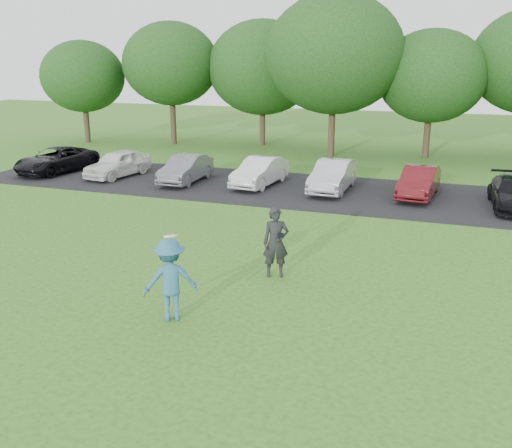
{
  "coord_description": "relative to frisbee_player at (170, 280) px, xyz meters",
  "views": [
    {
      "loc": [
        4.65,
        -9.58,
        5.41
      ],
      "look_at": [
        0.0,
        3.5,
        1.3
      ],
      "focal_mm": 40.0,
      "sensor_mm": 36.0,
      "label": 1
    }
  ],
  "objects": [
    {
      "name": "ground",
      "position": [
        0.78,
        -0.3,
        -0.9
      ],
      "size": [
        100.0,
        100.0,
        0.0
      ],
      "primitive_type": "plane",
      "color": "#2F651D",
      "rests_on": "ground"
    },
    {
      "name": "tree_row",
      "position": [
        2.29,
        22.46,
        4.01
      ],
      "size": [
        42.39,
        9.85,
        8.64
      ],
      "color": "#38281C",
      "rests_on": "ground"
    },
    {
      "name": "frisbee_player",
      "position": [
        0.0,
        0.0,
        0.0
      ],
      "size": [
        1.33,
        1.2,
        1.98
      ],
      "color": "#31688B",
      "rests_on": "ground"
    },
    {
      "name": "camera_bystander",
      "position": [
        1.34,
        3.09,
        0.01
      ],
      "size": [
        0.78,
        0.66,
        1.81
      ],
      "color": "black",
      "rests_on": "ground"
    },
    {
      "name": "parked_cars",
      "position": [
        1.1,
        12.6,
        -0.27
      ],
      "size": [
        29.03,
        4.94,
        1.25
      ],
      "color": "black",
      "rests_on": "parking_lot"
    },
    {
      "name": "parking_lot",
      "position": [
        0.78,
        12.7,
        -0.88
      ],
      "size": [
        32.0,
        6.5,
        0.03
      ],
      "primitive_type": "cube",
      "color": "black",
      "rests_on": "ground"
    }
  ]
}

